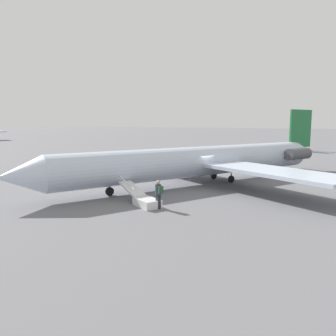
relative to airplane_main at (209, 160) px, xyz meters
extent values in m
plane|color=slate|center=(0.86, -0.37, -1.95)|extent=(600.00, 600.00, 0.00)
cylinder|color=silver|center=(0.86, -0.37, -0.02)|extent=(24.43, 12.45, 2.49)
cone|color=silver|center=(13.84, -6.00, -0.02)|extent=(3.48, 3.33, 2.44)
cone|color=silver|center=(-12.35, 5.36, -0.02)|extent=(3.94, 3.52, 2.44)
cube|color=#1E6B38|center=(-11.75, 5.10, 2.59)|extent=(3.28, 1.57, 3.98)
cube|color=silver|center=(-12.07, 5.24, 0.23)|extent=(4.14, 6.99, 0.12)
cube|color=silver|center=(2.32, 6.20, -0.21)|extent=(7.92, 11.43, 0.25)
cube|color=silver|center=(-2.94, -5.93, -0.21)|extent=(7.92, 11.43, 0.25)
cylinder|color=#4C4C51|center=(-8.52, 5.60, 0.17)|extent=(3.18, 2.22, 1.12)
cylinder|color=#4C4C51|center=(-9.92, 2.40, 0.17)|extent=(3.18, 2.22, 1.12)
cylinder|color=black|center=(8.48, -3.68, -1.64)|extent=(0.63, 0.39, 0.62)
cylinder|color=#4C4C51|center=(8.48, -3.68, -1.24)|extent=(0.11, 0.11, 0.19)
cylinder|color=black|center=(-1.04, 1.67, -1.64)|extent=(0.63, 0.39, 0.62)
cylinder|color=#4C4C51|center=(-1.04, 1.67, -1.24)|extent=(0.11, 0.11, 0.19)
cylinder|color=black|center=(-1.93, -0.38, -1.64)|extent=(0.63, 0.39, 0.62)
cylinder|color=#4C4C51|center=(-1.93, -0.38, -1.24)|extent=(0.11, 0.11, 0.19)
cube|color=silver|center=(9.56, 0.42, -1.70)|extent=(1.73, 2.09, 0.50)
cube|color=silver|center=(8.76, -1.41, -1.14)|extent=(1.71, 2.41, 0.74)
cube|color=silver|center=(9.18, -1.59, -0.64)|extent=(0.94, 2.06, 0.68)
cube|color=#23232D|center=(9.57, 1.26, -1.52)|extent=(0.29, 0.34, 0.85)
cylinder|color=#33384C|center=(9.57, 1.26, -0.77)|extent=(0.36, 0.36, 0.65)
sphere|color=tan|center=(9.57, 1.26, -0.33)|extent=(0.24, 0.24, 0.24)
cube|color=#23472D|center=(9.68, 1.51, -0.74)|extent=(0.33, 0.28, 0.44)
camera|label=1|loc=(25.45, 12.15, 3.19)|focal=35.00mm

